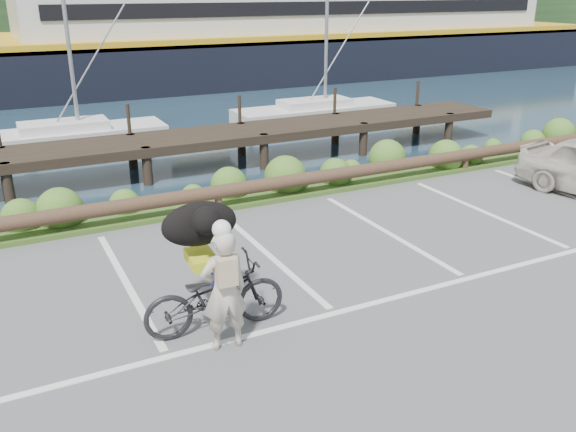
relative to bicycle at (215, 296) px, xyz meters
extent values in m
plane|color=#4F4F51|center=(1.77, 0.02, -0.54)|extent=(72.00, 72.00, 0.00)
plane|color=#182C3B|center=(1.77, 48.02, -1.74)|extent=(160.00, 160.00, 0.00)
cube|color=#3D5B21|center=(1.77, 5.32, -0.49)|extent=(34.00, 1.60, 0.10)
imported|color=black|center=(0.00, 0.00, 0.00)|extent=(2.08, 0.84, 1.07)
imported|color=#BCB1A0|center=(-0.03, -0.47, 0.32)|extent=(0.65, 0.45, 1.71)
ellipsoid|color=black|center=(0.04, 0.65, 0.86)|extent=(0.63, 1.17, 0.66)
camera|label=1|loc=(-2.50, -7.30, 4.09)|focal=38.00mm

